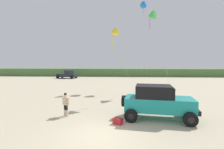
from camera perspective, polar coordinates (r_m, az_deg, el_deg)
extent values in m
plane|color=#C1B293|center=(9.27, -4.29, -19.95)|extent=(220.00, 220.00, 0.00)
cube|color=#4C703D|center=(48.66, 6.68, 0.77)|extent=(90.00, 7.04, 2.08)
cube|color=teal|center=(11.79, 15.57, -9.64)|extent=(4.61, 2.42, 0.90)
cube|color=teal|center=(11.94, 23.60, -7.83)|extent=(1.32, 1.83, 0.12)
cube|color=black|center=(11.60, 13.91, -5.55)|extent=(2.52, 2.05, 0.80)
cube|color=black|center=(11.72, 19.81, -5.77)|extent=(0.32, 1.67, 0.72)
cube|color=black|center=(12.23, 26.45, -10.72)|extent=(0.44, 1.81, 0.28)
cylinder|color=black|center=(11.83, 4.15, -8.96)|extent=(0.40, 0.81, 0.77)
cylinder|color=black|center=(13.16, 22.96, -11.02)|extent=(0.87, 0.41, 0.84)
cylinder|color=black|center=(13.16, 22.96, -11.02)|extent=(0.42, 0.37, 0.38)
cylinder|color=black|center=(11.23, 25.09, -13.69)|extent=(0.87, 0.41, 0.84)
cylinder|color=black|center=(11.23, 25.09, -13.69)|extent=(0.42, 0.37, 0.38)
cylinder|color=black|center=(12.94, 7.29, -11.00)|extent=(0.87, 0.41, 0.84)
cylinder|color=black|center=(12.94, 7.29, -11.00)|extent=(0.42, 0.37, 0.38)
cylinder|color=black|center=(10.96, 6.46, -13.76)|extent=(0.87, 0.41, 0.84)
cylinder|color=black|center=(10.96, 6.46, -13.76)|extent=(0.42, 0.37, 0.38)
cylinder|color=#DBB28E|center=(12.64, -15.67, -12.30)|extent=(0.14, 0.14, 0.49)
cylinder|color=black|center=(12.53, -15.70, -10.57)|extent=(0.15, 0.15, 0.36)
cube|color=silver|center=(12.72, -15.50, -13.11)|extent=(0.25, 0.27, 0.10)
cylinder|color=#DBB28E|center=(12.46, -15.10, -12.52)|extent=(0.14, 0.14, 0.49)
cylinder|color=black|center=(12.36, -15.14, -10.77)|extent=(0.15, 0.15, 0.36)
cube|color=silver|center=(12.54, -14.93, -13.35)|extent=(0.25, 0.27, 0.10)
cube|color=beige|center=(12.34, -15.46, -8.64)|extent=(0.48, 0.45, 0.54)
cylinder|color=#DBB28E|center=(12.55, -16.11, -8.49)|extent=(0.09, 0.09, 0.56)
cylinder|color=beige|center=(12.51, -16.12, -7.64)|extent=(0.11, 0.11, 0.16)
cylinder|color=#DBB28E|center=(12.13, -14.79, -8.89)|extent=(0.09, 0.09, 0.56)
cylinder|color=beige|center=(12.09, -14.81, -8.02)|extent=(0.11, 0.11, 0.16)
cylinder|color=#DBB28E|center=(12.28, -15.49, -7.23)|extent=(0.10, 0.10, 0.08)
sphere|color=#DBB28E|center=(12.25, -15.50, -6.57)|extent=(0.21, 0.21, 0.21)
sphere|color=black|center=(12.24, -15.56, -6.48)|extent=(0.21, 0.21, 0.21)
cube|color=#B21E23|center=(10.69, 2.00, -15.52)|extent=(0.66, 0.58, 0.38)
cube|color=#1E232D|center=(42.08, -15.08, -0.22)|extent=(4.86, 2.68, 0.76)
cube|color=#1E232D|center=(41.77, -14.44, 0.86)|extent=(1.89, 2.05, 0.84)
cylinder|color=black|center=(42.18, -12.18, -0.68)|extent=(0.79, 0.39, 0.76)
cylinder|color=black|center=(40.32, -13.50, -0.92)|extent=(0.79, 0.39, 0.76)
cylinder|color=black|center=(43.94, -16.52, -0.57)|extent=(0.79, 0.39, 0.76)
cylinder|color=black|center=(42.15, -17.96, -0.79)|extent=(0.79, 0.39, 0.76)
cone|color=green|center=(22.63, 13.15, 19.00)|extent=(1.39, 1.61, 1.36)
cylinder|color=red|center=(22.37, 12.71, 16.56)|extent=(0.05, 0.10, 1.45)
cylinder|color=silver|center=(21.59, 16.62, 6.74)|extent=(2.62, 1.11, 9.61)
cylinder|color=silver|center=(18.49, 16.34, 12.57)|extent=(1.20, 3.97, 13.04)
cylinder|color=silver|center=(25.38, 9.07, 13.57)|extent=(0.91, 4.82, 15.90)
cone|color=blue|center=(26.43, 11.13, 21.87)|extent=(1.42, 1.60, 1.67)
cylinder|color=orange|center=(26.15, 10.75, 20.04)|extent=(0.05, 0.27, 1.17)
cylinder|color=silver|center=(23.97, 11.58, 9.22)|extent=(0.22, 2.61, 11.85)
cone|color=yellow|center=(23.36, 0.53, 13.99)|extent=(1.75, 1.63, 1.51)
cylinder|color=yellow|center=(23.18, 0.15, 10.77)|extent=(0.05, 0.06, 2.11)
cylinder|color=silver|center=(20.33, 3.83, 4.47)|extent=(2.66, 5.29, 7.77)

